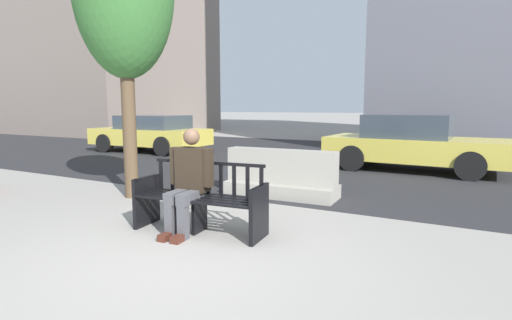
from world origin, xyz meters
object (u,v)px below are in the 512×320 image
at_px(jersey_barrier_centre, 281,177).
at_px(seated_person, 189,178).
at_px(car_taxi_near, 412,143).
at_px(car_sedan_mid, 151,133).
at_px(street_bench, 200,201).

bearing_deg(jersey_barrier_centre, seated_person, -93.91).
xyz_separation_m(jersey_barrier_centre, car_taxi_near, (1.63, 4.24, 0.35)).
bearing_deg(car_taxi_near, car_sedan_mid, 179.78).
height_order(street_bench, car_taxi_near, car_taxi_near).
distance_m(car_taxi_near, car_sedan_mid, 8.70).
height_order(car_taxi_near, car_sedan_mid, car_taxi_near).
bearing_deg(seated_person, street_bench, 30.04).
height_order(street_bench, seated_person, seated_person).
height_order(seated_person, jersey_barrier_centre, seated_person).
bearing_deg(seated_person, car_sedan_mid, 136.00).
relative_size(seated_person, car_sedan_mid, 0.31).
xyz_separation_m(car_taxi_near, car_sedan_mid, (-8.70, 0.03, -0.02)).
height_order(seated_person, car_sedan_mid, seated_person).
bearing_deg(jersey_barrier_centre, car_sedan_mid, 148.85).
bearing_deg(car_taxi_near, street_bench, -104.32).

